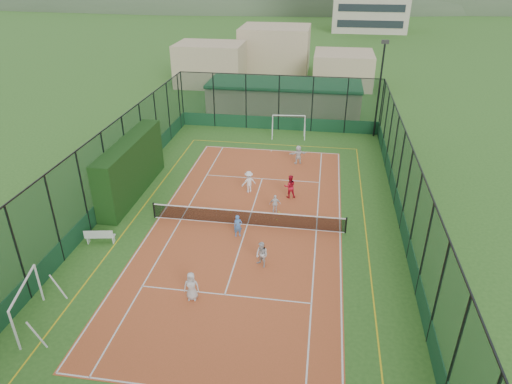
% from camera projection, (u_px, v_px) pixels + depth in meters
% --- Properties ---
extents(ground, '(300.00, 300.00, 0.00)m').
position_uv_depth(ground, '(247.00, 225.00, 27.32)').
color(ground, '#2E5E20').
rests_on(ground, ground).
extents(court_slab, '(11.17, 23.97, 0.01)m').
position_uv_depth(court_slab, '(247.00, 225.00, 27.31)').
color(court_slab, '#A14E23').
rests_on(court_slab, ground).
extents(tennis_net, '(11.67, 0.12, 1.06)m').
position_uv_depth(tennis_net, '(247.00, 217.00, 27.07)').
color(tennis_net, black).
rests_on(tennis_net, ground).
extents(perimeter_fence, '(18.12, 34.12, 5.00)m').
position_uv_depth(perimeter_fence, '(247.00, 188.00, 26.16)').
color(perimeter_fence, '#113322').
rests_on(perimeter_fence, ground).
extents(floodlight_ne, '(0.60, 0.26, 8.25)m').
position_uv_depth(floodlight_ne, '(379.00, 90.00, 38.80)').
color(floodlight_ne, black).
rests_on(floodlight_ne, ground).
extents(clubhouse, '(15.20, 7.20, 3.15)m').
position_uv_depth(clubhouse, '(284.00, 98.00, 45.86)').
color(clubhouse, tan).
rests_on(clubhouse, ground).
extents(distant_hills, '(200.00, 60.00, 24.00)m').
position_uv_depth(distant_hills, '(320.00, 1.00, 158.74)').
color(distant_hills, '#384C33').
rests_on(distant_hills, ground).
extents(hedge_left, '(1.29, 8.58, 3.75)m').
position_uv_depth(hedge_left, '(131.00, 167.00, 30.16)').
color(hedge_left, black).
rests_on(hedge_left, ground).
extents(white_bench, '(1.66, 0.72, 0.90)m').
position_uv_depth(white_bench, '(100.00, 236.00, 25.44)').
color(white_bench, white).
rests_on(white_bench, ground).
extents(futsal_goal_near, '(3.25, 1.65, 2.02)m').
position_uv_depth(futsal_goal_near, '(28.00, 305.00, 19.59)').
color(futsal_goal_near, white).
rests_on(futsal_goal_near, ground).
extents(futsal_goal_far, '(3.00, 1.12, 1.89)m').
position_uv_depth(futsal_goal_far, '(289.00, 126.00, 40.28)').
color(futsal_goal_far, white).
rests_on(futsal_goal_far, ground).
extents(child_near_left, '(0.77, 0.55, 1.46)m').
position_uv_depth(child_near_left, '(191.00, 286.00, 21.12)').
color(child_near_left, silver).
rests_on(child_near_left, court_slab).
extents(child_near_mid, '(0.57, 0.48, 1.33)m').
position_uv_depth(child_near_mid, '(238.00, 226.00, 25.94)').
color(child_near_mid, '#4881CD').
rests_on(child_near_mid, court_slab).
extents(child_near_right, '(0.88, 0.85, 1.43)m').
position_uv_depth(child_near_right, '(262.00, 255.00, 23.37)').
color(child_near_right, silver).
rests_on(child_near_right, court_slab).
extents(child_far_left, '(1.14, 1.01, 1.53)m').
position_uv_depth(child_far_left, '(249.00, 182.00, 30.74)').
color(child_far_left, white).
rests_on(child_far_left, court_slab).
extents(child_far_right, '(0.73, 0.38, 1.20)m').
position_uv_depth(child_far_right, '(275.00, 204.00, 28.38)').
color(child_far_right, white).
rests_on(child_far_right, court_slab).
extents(child_far_back, '(1.44, 0.87, 1.48)m').
position_uv_depth(child_far_back, '(298.00, 155.00, 34.99)').
color(child_far_back, white).
rests_on(child_far_back, court_slab).
extents(coach, '(0.90, 0.78, 1.60)m').
position_uv_depth(coach, '(290.00, 186.00, 30.06)').
color(coach, red).
rests_on(coach, court_slab).
extents(tennis_balls, '(4.72, 1.03, 0.07)m').
position_uv_depth(tennis_balls, '(254.00, 213.00, 28.49)').
color(tennis_balls, '#CCE033').
rests_on(tennis_balls, court_slab).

